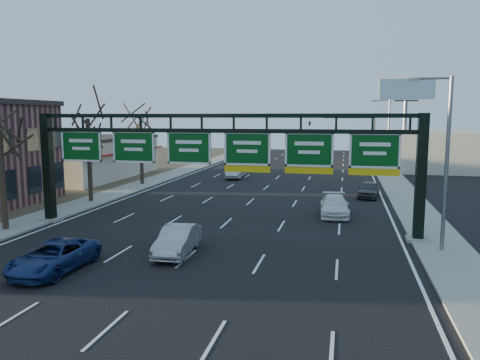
% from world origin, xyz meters
% --- Properties ---
extents(ground, '(160.00, 160.00, 0.00)m').
position_xyz_m(ground, '(0.00, 0.00, 0.00)').
color(ground, black).
rests_on(ground, ground).
extents(sidewalk_left, '(3.00, 120.00, 0.12)m').
position_xyz_m(sidewalk_left, '(-12.80, 20.00, 0.06)').
color(sidewalk_left, gray).
rests_on(sidewalk_left, ground).
extents(sidewalk_right, '(3.00, 120.00, 0.12)m').
position_xyz_m(sidewalk_right, '(12.80, 20.00, 0.06)').
color(sidewalk_right, gray).
rests_on(sidewalk_right, ground).
extents(dirt_strip_left, '(21.00, 120.00, 0.06)m').
position_xyz_m(dirt_strip_left, '(-25.00, 20.00, 0.03)').
color(dirt_strip_left, '#473D2B').
rests_on(dirt_strip_left, ground).
extents(lane_markings, '(21.60, 120.00, 0.01)m').
position_xyz_m(lane_markings, '(0.00, 20.00, 0.01)').
color(lane_markings, white).
rests_on(lane_markings, ground).
extents(sign_gantry, '(24.60, 1.20, 7.20)m').
position_xyz_m(sign_gantry, '(0.16, 8.00, 4.63)').
color(sign_gantry, black).
rests_on(sign_gantry, ground).
extents(cream_strip, '(10.90, 18.40, 4.70)m').
position_xyz_m(cream_strip, '(-21.48, 29.00, 2.36)').
color(cream_strip, beige).
rests_on(cream_strip, ground).
extents(building_right_distant, '(12.00, 20.00, 5.00)m').
position_xyz_m(building_right_distant, '(20.00, 50.00, 2.50)').
color(building_right_distant, beige).
rests_on(building_right_distant, ground).
extents(tree_mid, '(3.60, 3.60, 9.24)m').
position_xyz_m(tree_mid, '(-12.80, 15.00, 7.85)').
color(tree_mid, '#2D2419').
rests_on(tree_mid, sidewalk_left).
extents(tree_far, '(3.60, 3.60, 8.86)m').
position_xyz_m(tree_far, '(-12.80, 25.00, 7.48)').
color(tree_far, '#2D2419').
rests_on(tree_far, sidewalk_left).
extents(streetlight_near, '(2.15, 0.22, 9.00)m').
position_xyz_m(streetlight_near, '(12.47, 6.00, 5.08)').
color(streetlight_near, slate).
rests_on(streetlight_near, sidewalk_right).
extents(streetlight_far, '(2.15, 0.22, 9.00)m').
position_xyz_m(streetlight_far, '(12.47, 40.00, 5.08)').
color(streetlight_far, slate).
rests_on(streetlight_far, sidewalk_right).
extents(billboard_right, '(7.00, 0.50, 12.00)m').
position_xyz_m(billboard_right, '(15.00, 44.98, 9.06)').
color(billboard_right, slate).
rests_on(billboard_right, ground).
extents(traffic_signal_mast, '(10.16, 0.54, 7.00)m').
position_xyz_m(traffic_signal_mast, '(5.69, 55.00, 5.50)').
color(traffic_signal_mast, black).
rests_on(traffic_signal_mast, ground).
extents(car_blue_suv, '(2.41, 4.98, 1.36)m').
position_xyz_m(car_blue_suv, '(-5.25, -1.10, 0.68)').
color(car_blue_suv, navy).
rests_on(car_blue_suv, ground).
extents(car_silver_sedan, '(1.83, 4.45, 1.43)m').
position_xyz_m(car_silver_sedan, '(-0.71, 2.68, 0.72)').
color(car_silver_sedan, '#A2A2A6').
rests_on(car_silver_sedan, ground).
extents(car_white_wagon, '(2.23, 4.91, 1.40)m').
position_xyz_m(car_white_wagon, '(6.92, 14.05, 0.70)').
color(car_white_wagon, white).
rests_on(car_white_wagon, ground).
extents(car_grey_far, '(2.18, 4.25, 1.39)m').
position_xyz_m(car_grey_far, '(9.66, 22.38, 0.69)').
color(car_grey_far, '#3E4143').
rests_on(car_grey_far, ground).
extents(car_silver_distant, '(2.14, 5.10, 1.64)m').
position_xyz_m(car_silver_distant, '(-4.65, 32.41, 0.82)').
color(car_silver_distant, '#BBBCC1').
rests_on(car_silver_distant, ground).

